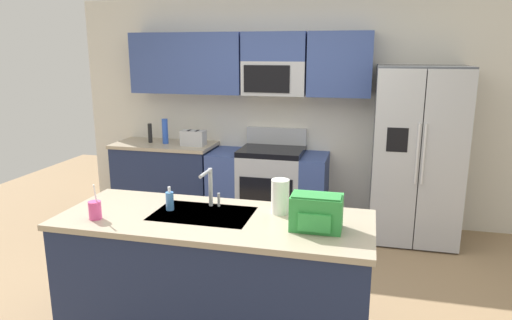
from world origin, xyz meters
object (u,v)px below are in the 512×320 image
(toaster, at_px, (193,138))
(soap_dispenser, at_px, (170,201))
(bottle_blue, at_px, (165,131))
(drink_cup_pink, at_px, (95,210))
(pepper_mill, at_px, (150,133))
(backpack, at_px, (316,212))
(range_oven, at_px, (268,186))
(sink_faucet, at_px, (210,185))
(refrigerator, at_px, (416,155))
(paper_towel_roll, at_px, (280,197))

(toaster, height_order, soap_dispenser, toaster)
(bottle_blue, bearing_deg, drink_cup_pink, -75.50)
(pepper_mill, xyz_separation_m, soap_dispenser, (1.26, -2.21, -0.05))
(pepper_mill, bearing_deg, backpack, -45.31)
(toaster, bearing_deg, backpack, -52.94)
(toaster, distance_m, backpack, 2.85)
(soap_dispenser, bearing_deg, drink_cup_pink, -145.29)
(pepper_mill, bearing_deg, range_oven, 0.10)
(range_oven, relative_size, toaster, 4.86)
(soap_dispenser, distance_m, backpack, 1.05)
(drink_cup_pink, height_order, soap_dispenser, drink_cup_pink)
(range_oven, bearing_deg, soap_dispenser, -95.75)
(pepper_mill, bearing_deg, drink_cup_pink, -71.24)
(bottle_blue, height_order, soap_dispenser, bottle_blue)
(toaster, relative_size, pepper_mill, 1.20)
(toaster, relative_size, sink_faucet, 0.99)
(refrigerator, xyz_separation_m, toaster, (-2.51, 0.02, 0.07))
(bottle_blue, bearing_deg, soap_dispenser, -64.45)
(drink_cup_pink, bearing_deg, range_oven, 75.79)
(soap_dispenser, bearing_deg, toaster, 107.35)
(refrigerator, distance_m, drink_cup_pink, 3.30)
(refrigerator, xyz_separation_m, sink_faucet, (-1.58, -2.01, 0.14))
(refrigerator, bearing_deg, sink_faucet, -128.05)
(refrigerator, relative_size, sink_faucet, 6.56)
(backpack, bearing_deg, sink_faucet, 162.94)
(paper_towel_roll, bearing_deg, toaster, 125.28)
(toaster, bearing_deg, pepper_mill, 175.09)
(pepper_mill, height_order, paper_towel_roll, paper_towel_roll)
(sink_faucet, distance_m, backpack, 0.82)
(toaster, bearing_deg, soap_dispenser, -72.65)
(refrigerator, distance_m, toaster, 2.51)
(bottle_blue, relative_size, soap_dispenser, 1.76)
(sink_faucet, bearing_deg, bottle_blue, 122.25)
(range_oven, height_order, toaster, range_oven)
(refrigerator, relative_size, toaster, 6.61)
(toaster, distance_m, drink_cup_pink, 2.46)
(soap_dispenser, xyz_separation_m, paper_towel_roll, (0.77, 0.12, 0.05))
(pepper_mill, distance_m, backpack, 3.27)
(bottle_blue, xyz_separation_m, drink_cup_pink, (0.64, -2.49, -0.09))
(range_oven, distance_m, sink_faucet, 2.18)
(pepper_mill, distance_m, drink_cup_pink, 2.64)
(refrigerator, relative_size, paper_towel_roll, 7.71)
(sink_faucet, xyz_separation_m, soap_dispenser, (-0.26, -0.13, -0.10))
(drink_cup_pink, height_order, paper_towel_roll, drink_cup_pink)
(range_oven, height_order, backpack, backpack)
(refrigerator, distance_m, bottle_blue, 2.89)
(paper_towel_roll, distance_m, backpack, 0.36)
(bottle_blue, distance_m, paper_towel_roll, 2.76)
(pepper_mill, bearing_deg, paper_towel_roll, -45.90)
(bottle_blue, relative_size, sink_faucet, 1.06)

